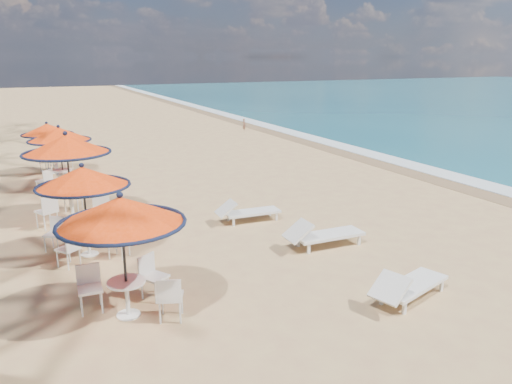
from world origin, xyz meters
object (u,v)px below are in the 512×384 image
station_0 (124,226)px  lounger_mid (322,234)px  lounger_near (408,285)px  station_3 (58,140)px  station_1 (82,189)px  lounger_far (246,211)px  station_2 (68,155)px  station_4 (48,135)px

station_0 → lounger_mid: (5.09, 1.40, -1.40)m
lounger_near → lounger_mid: lounger_mid is taller
station_0 → station_3: (-0.34, 10.53, 0.02)m
station_1 → station_0: bearing=-84.2°
lounger_mid → lounger_far: 2.82m
station_2 → station_3: bearing=89.7°
station_4 → lounger_near: size_ratio=1.03×
station_0 → station_2: size_ratio=0.92×
station_2 → station_4: size_ratio=1.22×
station_3 → station_4: (-0.20, 2.82, -0.20)m
station_3 → station_4: size_ratio=1.08×
station_4 → station_1: bearing=-88.8°
station_0 → lounger_near: bearing=-19.4°
station_3 → lounger_far: bearing=-55.0°
station_0 → station_1: size_ratio=1.05×
station_4 → lounger_near: station_4 is taller
station_0 → station_3: bearing=91.8°
lounger_mid → station_0: bearing=-163.5°
lounger_mid → station_2: bearing=137.8°
station_4 → lounger_mid: station_4 is taller
station_1 → station_4: (-0.21, 9.99, -0.10)m
station_0 → lounger_mid: 5.47m
station_4 → lounger_mid: bearing=-64.7°
station_1 → lounger_near: size_ratio=1.10×
station_1 → lounger_mid: bearing=-19.8°
station_1 → lounger_mid: station_1 is taller
station_2 → lounger_far: station_2 is taller
lounger_mid → lounger_far: lounger_mid is taller
station_0 → lounger_mid: station_0 is taller
station_3 → lounger_near: (5.40, -12.31, -1.44)m
station_2 → station_1: bearing=-89.6°
station_4 → station_0: bearing=-87.7°
station_2 → station_3: station_2 is taller
station_3 → lounger_near: 13.52m
station_3 → lounger_near: station_3 is taller
station_4 → lounger_far: 10.49m
station_0 → lounger_far: bearing=44.2°
station_2 → station_3: size_ratio=1.13×
station_4 → lounger_far: station_4 is taller
station_0 → lounger_mid: size_ratio=1.14×
lounger_mid → station_4: bearing=116.4°
station_1 → lounger_far: (4.52, 0.71, -1.36)m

